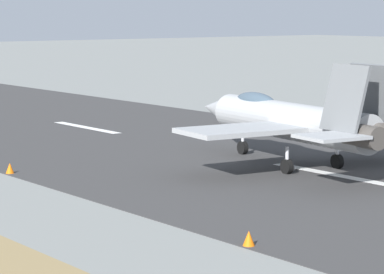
# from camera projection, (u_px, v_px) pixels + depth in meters

# --- Properties ---
(ground_plane) EXTENTS (400.00, 400.00, 0.00)m
(ground_plane) POSITION_uv_depth(u_px,v_px,m) (345.00, 177.00, 45.60)
(ground_plane) COLOR gray
(runway_strip) EXTENTS (240.00, 26.00, 0.02)m
(runway_strip) POSITION_uv_depth(u_px,v_px,m) (345.00, 177.00, 45.58)
(runway_strip) COLOR #373636
(runway_strip) RESTS_ON ground
(fighter_jet) EXTENTS (16.93, 13.96, 5.65)m
(fighter_jet) POSITION_uv_depth(u_px,v_px,m) (292.00, 120.00, 48.48)
(fighter_jet) COLOR #9EA1A3
(fighter_jet) RESTS_ON ground
(crew_person) EXTENTS (0.52, 0.53, 1.73)m
(crew_person) POSITION_uv_depth(u_px,v_px,m) (225.00, 112.00, 67.19)
(crew_person) COLOR #1E2338
(crew_person) RESTS_ON ground
(marker_cone_near) EXTENTS (0.44, 0.44, 0.55)m
(marker_cone_near) POSITION_uv_depth(u_px,v_px,m) (249.00, 238.00, 32.12)
(marker_cone_near) COLOR orange
(marker_cone_near) RESTS_ON ground
(marker_cone_mid) EXTENTS (0.44, 0.44, 0.55)m
(marker_cone_mid) POSITION_uv_depth(u_px,v_px,m) (10.00, 168.00, 46.50)
(marker_cone_mid) COLOR orange
(marker_cone_mid) RESTS_ON ground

